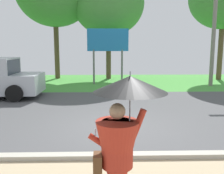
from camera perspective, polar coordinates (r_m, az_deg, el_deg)
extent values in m
cube|color=#4C4C4F|center=(9.63, 0.20, -5.79)|extent=(40.00, 8.00, 0.10)
cube|color=#46973C|center=(17.48, -0.59, 1.09)|extent=(40.00, 8.00, 0.10)
cube|color=#B2AD9E|center=(5.83, 1.44, -15.16)|extent=(40.00, 0.24, 0.10)
cone|color=#B22D1E|center=(3.75, 1.17, -18.33)|extent=(0.60, 0.60, 1.45)
cylinder|color=#B22D1E|center=(3.59, 1.19, -12.66)|extent=(0.44, 0.44, 0.65)
sphere|color=tan|center=(3.44, 1.22, -5.45)|extent=(0.22, 0.22, 0.22)
cylinder|color=#B22D1E|center=(3.52, 5.82, -8.39)|extent=(0.24, 0.09, 0.45)
cylinder|color=#B22D1E|center=(3.59, -3.07, -12.08)|extent=(0.29, 0.08, 0.24)
cylinder|color=gray|center=(3.44, 4.02, -4.86)|extent=(0.02, 0.02, 0.75)
cone|color=black|center=(3.37, 4.09, 0.66)|extent=(1.00, 1.00, 0.22)
cylinder|color=gray|center=(3.36, 4.11, 2.69)|extent=(0.02, 0.02, 0.10)
cube|color=#B7B7BC|center=(3.58, -3.72, -10.46)|extent=(0.02, 0.11, 0.16)
cube|color=brown|center=(3.65, -3.22, -16.98)|extent=(0.12, 0.24, 0.30)
cube|color=#2D3842|center=(12.86, -21.31, 4.10)|extent=(0.10, 1.70, 0.77)
cylinder|color=black|center=(13.82, -18.30, 0.20)|extent=(0.76, 0.28, 0.76)
cylinder|color=black|center=(11.94, -21.03, -1.33)|extent=(0.76, 0.28, 0.76)
cylinder|color=gray|center=(16.64, 22.00, 13.17)|extent=(0.24, 0.24, 7.53)
cylinder|color=slate|center=(16.28, -4.10, 4.52)|extent=(0.12, 0.12, 2.20)
cylinder|color=slate|center=(16.30, 2.25, 4.55)|extent=(0.12, 0.12, 2.20)
cube|color=#1E72B2|center=(16.21, -0.94, 10.54)|extent=(2.60, 0.10, 1.40)
cylinder|color=brown|center=(18.88, -0.79, 7.65)|extent=(0.36, 0.36, 3.80)
ellipsoid|color=#478C3D|center=(19.10, -0.81, 18.30)|extent=(5.11, 5.11, 4.65)
cylinder|color=brown|center=(19.94, 23.17, 7.61)|extent=(0.36, 0.36, 4.23)
cylinder|color=brown|center=(19.45, -12.32, 8.57)|extent=(0.36, 0.36, 4.54)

